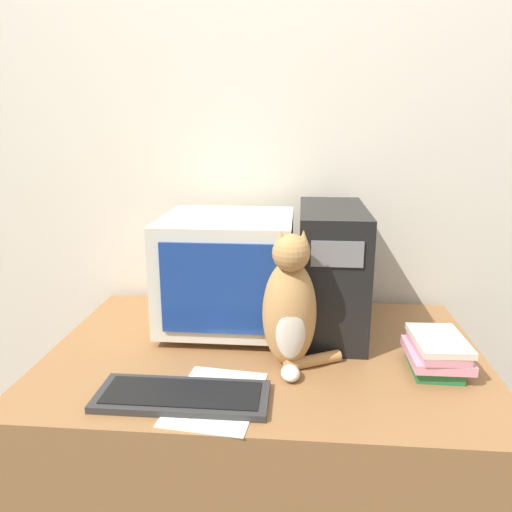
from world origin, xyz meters
TOP-DOWN VIEW (x-y plane):
  - wall_back at (0.00, 0.95)m, footprint 7.00×0.05m
  - desk at (0.00, 0.44)m, footprint 1.30×0.89m
  - crt_monitor at (-0.14, 0.62)m, footprint 0.42×0.43m
  - computer_tower at (0.20, 0.63)m, footprint 0.21×0.46m
  - keyboard at (-0.19, 0.14)m, footprint 0.43×0.17m
  - cat at (0.08, 0.35)m, footprint 0.24×0.22m
  - book_stack at (0.48, 0.36)m, footprint 0.16×0.21m
  - pen at (-0.30, 0.22)m, footprint 0.16×0.02m
  - paper_sheet at (-0.10, 0.15)m, footprint 0.24×0.32m

SIDE VIEW (x-z plane):
  - desk at x=0.00m, z-range 0.00..0.73m
  - paper_sheet at x=-0.10m, z-range 0.73..0.73m
  - pen at x=-0.30m, z-range 0.73..0.74m
  - keyboard at x=-0.19m, z-range 0.73..0.75m
  - book_stack at x=0.48m, z-range 0.73..0.83m
  - cat at x=0.08m, z-range 0.70..1.10m
  - crt_monitor at x=-0.14m, z-range 0.74..1.12m
  - computer_tower at x=0.20m, z-range 0.73..1.14m
  - wall_back at x=0.00m, z-range 0.00..2.50m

